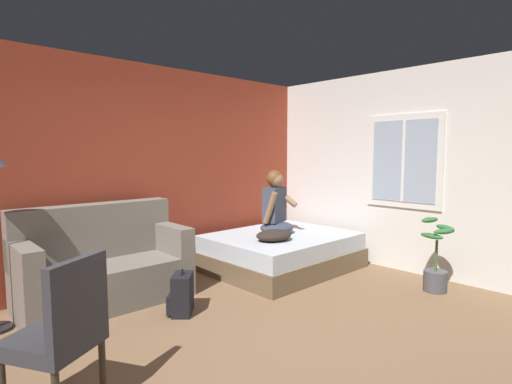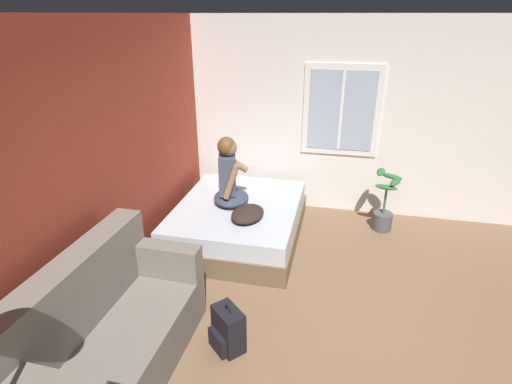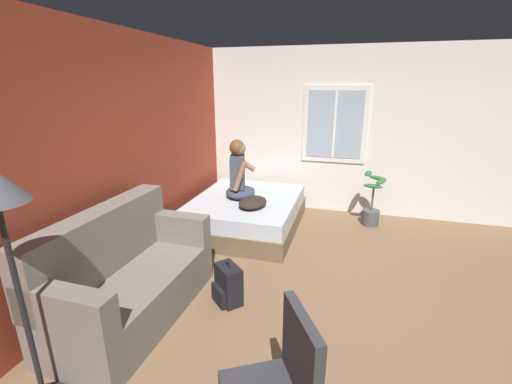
% 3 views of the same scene
% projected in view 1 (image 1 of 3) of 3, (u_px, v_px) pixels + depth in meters
% --- Properties ---
extents(ground_plane, '(40.00, 40.00, 0.00)m').
position_uv_depth(ground_plane, '(264.00, 358.00, 3.12)').
color(ground_plane, brown).
extents(wall_back_accent, '(10.98, 0.16, 2.70)m').
position_uv_depth(wall_back_accent, '(117.00, 173.00, 4.86)').
color(wall_back_accent, '#993823').
rests_on(wall_back_accent, ground).
extents(wall_side_with_window, '(0.19, 6.41, 2.70)m').
position_uv_depth(wall_side_with_window, '(436.00, 172.00, 5.08)').
color(wall_side_with_window, silver).
rests_on(wall_side_with_window, ground).
extents(bed, '(1.91, 1.55, 0.48)m').
position_uv_depth(bed, '(281.00, 252.00, 5.51)').
color(bed, brown).
rests_on(bed, ground).
extents(couch, '(1.72, 0.86, 1.04)m').
position_uv_depth(couch, '(103.00, 266.00, 4.26)').
color(couch, slate).
rests_on(couch, ground).
extents(side_chair, '(0.63, 0.63, 0.98)m').
position_uv_depth(side_chair, '(62.00, 329.00, 2.42)').
color(side_chair, '#382D23').
rests_on(side_chair, ground).
extents(person_seated, '(0.61, 0.56, 0.88)m').
position_uv_depth(person_seated, '(276.00, 208.00, 5.53)').
color(person_seated, '#383D51').
rests_on(person_seated, bed).
extents(backpack, '(0.35, 0.35, 0.46)m').
position_uv_depth(backpack, '(181.00, 295.00, 3.96)').
color(backpack, black).
rests_on(backpack, ground).
extents(throw_pillow, '(0.54, 0.45, 0.14)m').
position_uv_depth(throw_pillow, '(274.00, 235.00, 5.07)').
color(throw_pillow, '#2D231E').
rests_on(throw_pillow, bed).
extents(cell_phone, '(0.13, 0.16, 0.01)m').
position_uv_depth(cell_phone, '(272.00, 238.00, 5.19)').
color(cell_phone, black).
rests_on(cell_phone, bed).
extents(potted_plant, '(0.39, 0.37, 0.85)m').
position_uv_depth(potted_plant, '(436.00, 266.00, 4.59)').
color(potted_plant, '#4C4C51').
rests_on(potted_plant, ground).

